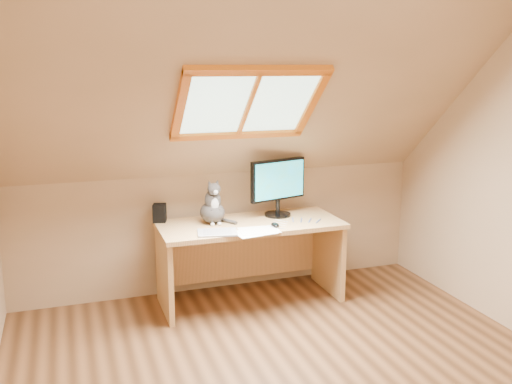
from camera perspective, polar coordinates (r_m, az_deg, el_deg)
name	(u,v)px	position (r m, az deg, el deg)	size (l,w,h in m)	color
room_shell	(316,154)	(2.98, 6.02, 3.77)	(3.52, 3.52, 2.41)	tan
desk	(248,245)	(4.65, -0.84, -5.34)	(1.45, 0.63, 0.66)	#E1A46B
monitor	(278,184)	(4.66, 2.23, 0.84)	(0.51, 0.22, 0.47)	black
cat	(213,207)	(4.49, -4.36, -1.53)	(0.20, 0.24, 0.36)	#433E3B
desk_speaker	(160,213)	(4.59, -9.62, -2.08)	(0.10, 0.10, 0.14)	black
graphics_tablet	(217,232)	(4.25, -3.89, -4.06)	(0.29, 0.21, 0.01)	#B2B2B7
mouse	(275,225)	(4.40, 1.91, -3.31)	(0.06, 0.10, 0.03)	black
papers	(255,231)	(4.28, -0.10, -3.97)	(0.33, 0.27, 0.00)	white
cables	(296,222)	(4.54, 3.98, -3.00)	(0.51, 0.26, 0.01)	silver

